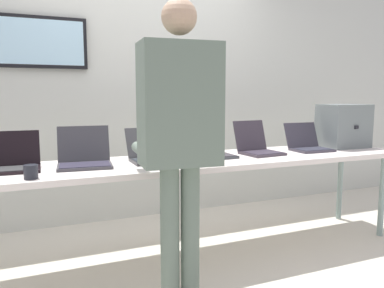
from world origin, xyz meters
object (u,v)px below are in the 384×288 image
(laptop_station_6, at_px, (308,144))
(coffee_mug, at_px, (31,172))
(laptop_station_1, at_px, (9,162))
(laptop_station_5, at_px, (257,146))
(laptop_station_4, at_px, (209,149))
(laptop_station_3, at_px, (151,153))
(workbench, at_px, (183,166))
(laptop_station_2, at_px, (84,157))
(equipment_box, at_px, (343,126))
(person, at_px, (179,126))

(laptop_station_6, distance_m, coffee_mug, 2.27)
(laptop_station_1, bearing_deg, laptop_station_5, -0.72)
(laptop_station_5, distance_m, coffee_mug, 1.76)
(laptop_station_4, xyz_separation_m, coffee_mug, (-1.31, -0.34, -0.02))
(laptop_station_1, relative_size, laptop_station_4, 0.95)
(coffee_mug, bearing_deg, laptop_station_4, 14.48)
(laptop_station_3, height_order, laptop_station_5, laptop_station_5)
(workbench, height_order, laptop_station_1, laptop_station_1)
(workbench, relative_size, laptop_station_2, 9.74)
(workbench, relative_size, laptop_station_4, 9.37)
(laptop_station_2, relative_size, laptop_station_5, 1.05)
(equipment_box, bearing_deg, coffee_mug, -172.93)
(laptop_station_2, bearing_deg, laptop_station_1, 177.15)
(laptop_station_2, distance_m, laptop_station_4, 0.97)
(laptop_station_4, bearing_deg, workbench, -161.00)
(workbench, xyz_separation_m, laptop_station_4, (0.25, 0.09, 0.10))
(laptop_station_5, xyz_separation_m, coffee_mug, (-1.73, -0.30, -0.02))
(workbench, bearing_deg, laptop_station_5, 4.51)
(equipment_box, distance_m, person, 2.02)
(laptop_station_3, xyz_separation_m, laptop_station_6, (1.43, -0.02, 0.00))
(laptop_station_2, distance_m, laptop_station_3, 0.48)
(workbench, relative_size, laptop_station_5, 10.24)
(laptop_station_6, bearing_deg, person, -155.46)
(laptop_station_2, height_order, laptop_station_4, laptop_station_2)
(laptop_station_4, bearing_deg, laptop_station_3, -177.31)
(equipment_box, distance_m, laptop_station_1, 2.81)
(laptop_station_1, xyz_separation_m, person, (0.91, -0.70, 0.25))
(person, height_order, coffee_mug, person)
(equipment_box, height_order, laptop_station_6, equipment_box)
(laptop_station_1, bearing_deg, equipment_box, 0.10)
(equipment_box, bearing_deg, workbench, -177.11)
(laptop_station_6, bearing_deg, laptop_station_3, 179.25)
(laptop_station_1, height_order, coffee_mug, laptop_station_1)
(laptop_station_2, height_order, coffee_mug, laptop_station_2)
(laptop_station_4, relative_size, laptop_station_5, 1.09)
(workbench, height_order, laptop_station_3, laptop_station_3)
(laptop_station_4, height_order, laptop_station_6, laptop_station_4)
(workbench, height_order, person, person)
(laptop_station_1, bearing_deg, laptop_station_4, 0.42)
(laptop_station_6, distance_m, person, 1.63)
(equipment_box, relative_size, coffee_mug, 5.05)
(workbench, height_order, laptop_station_5, laptop_station_5)
(equipment_box, height_order, laptop_station_2, equipment_box)
(laptop_station_5, distance_m, person, 1.19)
(laptop_station_5, bearing_deg, laptop_station_3, 179.32)
(laptop_station_5, height_order, coffee_mug, laptop_station_5)
(laptop_station_1, distance_m, coffee_mug, 0.35)
(workbench, height_order, laptop_station_4, laptop_station_4)
(laptop_station_6, height_order, coffee_mug, laptop_station_6)
(person, bearing_deg, laptop_station_1, 142.58)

